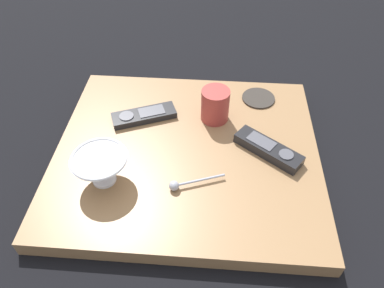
{
  "coord_description": "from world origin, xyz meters",
  "views": [
    {
      "loc": [
        0.63,
        0.06,
        0.71
      ],
      "look_at": [
        0.0,
        0.01,
        0.06
      ],
      "focal_mm": 33.62,
      "sensor_mm": 36.0,
      "label": 1
    }
  ],
  "objects_px": {
    "cereal_bowl": "(101,167)",
    "tv_remote_far": "(268,149)",
    "teaspoon": "(180,184)",
    "tv_remote_near": "(144,115)",
    "coffee_mug": "(215,105)",
    "drink_coaster": "(258,98)"
  },
  "relations": [
    {
      "from": "tv_remote_near",
      "to": "tv_remote_far",
      "type": "relative_size",
      "value": 1.06
    },
    {
      "from": "tv_remote_near",
      "to": "drink_coaster",
      "type": "distance_m",
      "value": 0.34
    },
    {
      "from": "teaspoon",
      "to": "tv_remote_near",
      "type": "bearing_deg",
      "value": -151.9
    },
    {
      "from": "tv_remote_far",
      "to": "drink_coaster",
      "type": "bearing_deg",
      "value": -176.88
    },
    {
      "from": "coffee_mug",
      "to": "tv_remote_near",
      "type": "bearing_deg",
      "value": -85.64
    },
    {
      "from": "coffee_mug",
      "to": "teaspoon",
      "type": "relative_size",
      "value": 0.73
    },
    {
      "from": "cereal_bowl",
      "to": "tv_remote_far",
      "type": "xyz_separation_m",
      "value": [
        -0.12,
        0.39,
        -0.03
      ]
    },
    {
      "from": "tv_remote_near",
      "to": "drink_coaster",
      "type": "xyz_separation_m",
      "value": [
        -0.11,
        0.32,
        -0.01
      ]
    },
    {
      "from": "tv_remote_far",
      "to": "drink_coaster",
      "type": "distance_m",
      "value": 0.22
    },
    {
      "from": "coffee_mug",
      "to": "drink_coaster",
      "type": "bearing_deg",
      "value": 126.78
    },
    {
      "from": "coffee_mug",
      "to": "drink_coaster",
      "type": "height_order",
      "value": "coffee_mug"
    },
    {
      "from": "cereal_bowl",
      "to": "teaspoon",
      "type": "bearing_deg",
      "value": 86.81
    },
    {
      "from": "coffee_mug",
      "to": "drink_coaster",
      "type": "xyz_separation_m",
      "value": [
        -0.09,
        0.13,
        -0.04
      ]
    },
    {
      "from": "cereal_bowl",
      "to": "coffee_mug",
      "type": "xyz_separation_m",
      "value": [
        -0.24,
        0.25,
        0.0
      ]
    },
    {
      "from": "tv_remote_far",
      "to": "cereal_bowl",
      "type": "bearing_deg",
      "value": -73.35
    },
    {
      "from": "tv_remote_near",
      "to": "drink_coaster",
      "type": "height_order",
      "value": "tv_remote_near"
    },
    {
      "from": "cereal_bowl",
      "to": "tv_remote_far",
      "type": "distance_m",
      "value": 0.41
    },
    {
      "from": "coffee_mug",
      "to": "teaspoon",
      "type": "bearing_deg",
      "value": -15.84
    },
    {
      "from": "cereal_bowl",
      "to": "drink_coaster",
      "type": "xyz_separation_m",
      "value": [
        -0.33,
        0.38,
        -0.04
      ]
    },
    {
      "from": "coffee_mug",
      "to": "teaspoon",
      "type": "xyz_separation_m",
      "value": [
        0.25,
        -0.07,
        -0.03
      ]
    },
    {
      "from": "cereal_bowl",
      "to": "tv_remote_far",
      "type": "bearing_deg",
      "value": 106.65
    },
    {
      "from": "tv_remote_far",
      "to": "teaspoon",
      "type": "bearing_deg",
      "value": -58.73
    }
  ]
}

